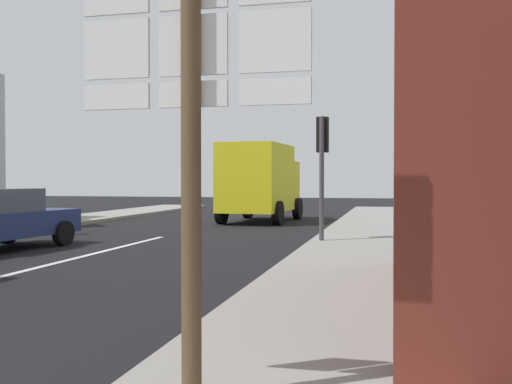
{
  "coord_description": "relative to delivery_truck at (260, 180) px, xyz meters",
  "views": [
    {
      "loc": [
        6.59,
        -4.06,
        1.68
      ],
      "look_at": [
        2.67,
        12.74,
        1.32
      ],
      "focal_mm": 41.3,
      "sensor_mm": 36.0,
      "label": 1
    }
  ],
  "objects": [
    {
      "name": "ground_plane",
      "position": [
        -1.43,
        -8.74,
        -1.65
      ],
      "size": [
        80.0,
        80.0,
        0.0
      ],
      "primitive_type": "plane",
      "color": "black"
    },
    {
      "name": "route_sign_post",
      "position": [
        3.79,
        -18.92,
        0.35
      ],
      "size": [
        1.66,
        0.14,
        3.2
      ],
      "color": "brown",
      "rests_on": "ground"
    },
    {
      "name": "traffic_light_near_right",
      "position": [
        3.39,
        -7.75,
        0.78
      ],
      "size": [
        0.3,
        0.49,
        3.28
      ],
      "color": "#47474C",
      "rests_on": "ground"
    },
    {
      "name": "sidewalk_right",
      "position": [
        4.43,
        -10.74,
        -1.58
      ],
      "size": [
        2.69,
        44.0,
        0.14
      ],
      "primitive_type": "cube",
      "color": "gray",
      "rests_on": "ground"
    },
    {
      "name": "delivery_truck",
      "position": [
        0.0,
        0.0,
        0.0
      ],
      "size": [
        2.71,
        5.11,
        3.05
      ],
      "color": "yellow",
      "rests_on": "ground"
    },
    {
      "name": "lane_centre_stripe",
      "position": [
        -1.43,
        -12.74,
        -1.64
      ],
      "size": [
        0.16,
        12.0,
        0.01
      ],
      "primitive_type": "cube",
      "color": "silver",
      "rests_on": "ground"
    }
  ]
}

